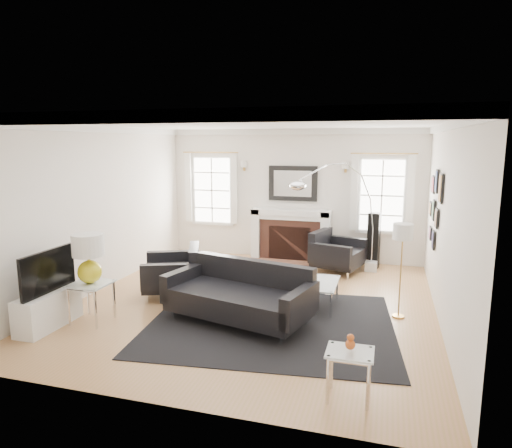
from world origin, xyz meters
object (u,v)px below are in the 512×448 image
(sofa, at_px, (241,296))
(armchair_right, at_px, (335,253))
(fireplace, at_px, (291,236))
(armchair_left, at_px, (175,273))
(coffee_table, at_px, (308,283))
(arc_floor_lamp, at_px, (337,213))
(gourd_lamp, at_px, (89,255))

(sofa, height_order, armchair_right, sofa)
(fireplace, xyz_separation_m, sofa, (0.03, -3.53, -0.17))
(armchair_left, relative_size, coffee_table, 1.39)
(fireplace, relative_size, armchair_right, 1.45)
(armchair_left, height_order, arc_floor_lamp, arc_floor_lamp)
(sofa, xyz_separation_m, armchair_right, (0.99, 2.92, -0.00))
(sofa, relative_size, armchair_left, 1.78)
(armchair_left, bearing_deg, arc_floor_lamp, 37.65)
(fireplace, distance_m, armchair_left, 3.09)
(armchair_right, height_order, arc_floor_lamp, arc_floor_lamp)
(fireplace, height_order, sofa, fireplace)
(armchair_left, xyz_separation_m, armchair_right, (2.40, 2.15, -0.01))
(sofa, distance_m, armchair_left, 1.61)
(coffee_table, bearing_deg, arc_floor_lamp, 82.99)
(fireplace, height_order, gourd_lamp, gourd_lamp)
(arc_floor_lamp, bearing_deg, sofa, -111.28)
(coffee_table, height_order, arc_floor_lamp, arc_floor_lamp)
(fireplace, xyz_separation_m, arc_floor_lamp, (1.07, -0.87, 0.66))
(fireplace, xyz_separation_m, coffee_table, (0.84, -2.69, -0.17))
(fireplace, height_order, arc_floor_lamp, arc_floor_lamp)
(sofa, bearing_deg, armchair_right, 71.21)
(armchair_left, xyz_separation_m, coffee_table, (2.22, 0.06, -0.01))
(armchair_left, bearing_deg, armchair_right, 41.77)
(armchair_left, relative_size, arc_floor_lamp, 0.57)
(gourd_lamp, relative_size, arc_floor_lamp, 0.32)
(fireplace, distance_m, sofa, 3.53)
(fireplace, distance_m, arc_floor_lamp, 1.52)
(armchair_right, distance_m, coffee_table, 2.09)
(armchair_right, height_order, gourd_lamp, gourd_lamp)
(gourd_lamp, distance_m, arc_floor_lamp, 4.50)
(armchair_left, relative_size, armchair_right, 1.08)
(arc_floor_lamp, bearing_deg, coffee_table, -97.01)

